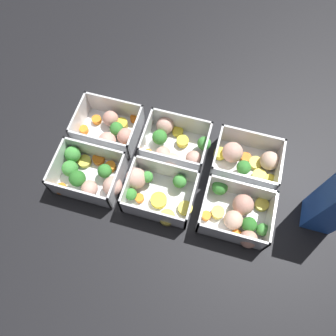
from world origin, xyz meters
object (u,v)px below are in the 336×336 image
container_near_left (89,175)px  container_near_right (238,214)px  container_near_center (155,190)px  container_far_center (174,145)px  container_far_right (247,161)px  juice_carton (334,205)px  container_far_left (111,130)px

container_near_left → container_near_right: (0.36, 0.00, -0.00)m
container_near_center → container_far_center: (0.01, 0.13, 0.00)m
container_far_right → juice_carton: 0.22m
container_far_right → container_near_right: bearing=-88.1°
container_near_left → container_far_right: (0.36, 0.14, -0.00)m
container_near_right → container_far_left: bearing=159.5°
container_far_center → container_near_right: bearing=-35.5°
container_near_right → juice_carton: (0.18, 0.05, 0.07)m
container_far_left → container_far_right: 0.35m
container_near_right → container_far_left: same height
container_near_center → container_far_left: bearing=140.3°
container_far_right → container_near_center: bearing=-145.6°
juice_carton → container_far_center: bearing=167.3°
container_near_left → container_far_left: same height
container_near_left → container_near_center: 0.16m
container_far_left → container_far_right: bearing=1.0°
container_near_center → container_far_center: size_ratio=1.15×
container_near_center → container_near_right: same height
container_near_center → container_far_center: same height
container_near_right → juice_carton: size_ratio=0.78×
container_far_right → container_far_left: bearing=-179.0°
container_far_right → juice_carton: bearing=-25.6°
container_near_center → juice_carton: (0.38, 0.05, 0.07)m
container_near_left → container_far_right: bearing=21.3°
container_near_right → container_far_right: bearing=91.9°
container_near_left → container_near_right: size_ratio=1.11×
container_far_left → container_near_center: bearing=-39.7°
container_near_right → container_far_left: (-0.35, 0.13, -0.00)m
container_near_left → juice_carton: size_ratio=0.87×
container_near_left → container_near_center: (0.16, 0.01, -0.00)m
container_near_center → juice_carton: juice_carton is taller
container_near_center → juice_carton: bearing=6.8°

